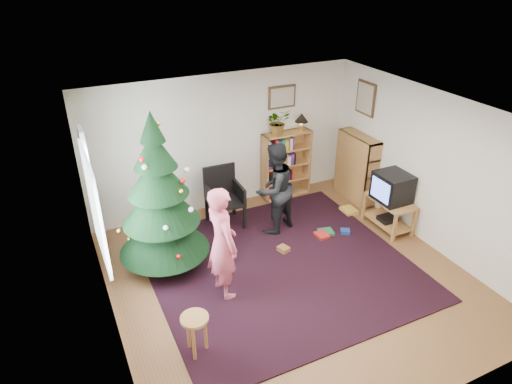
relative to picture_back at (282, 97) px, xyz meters
name	(u,v)px	position (x,y,z in m)	size (l,w,h in m)	color
floor	(289,277)	(-1.15, -2.48, -1.95)	(5.00, 5.00, 0.00)	brown
ceiling	(296,116)	(-1.15, -2.48, 0.55)	(5.00, 5.00, 0.00)	white
wall_back	(224,143)	(-1.15, 0.02, -0.70)	(5.00, 0.02, 2.50)	silver
wall_front	(426,325)	(-1.15, -4.97, -0.70)	(5.00, 0.02, 2.50)	silver
wall_left	(104,250)	(-3.65, -2.48, -0.70)	(0.02, 5.00, 2.50)	silver
wall_right	(431,171)	(1.35, -2.48, -0.70)	(0.02, 5.00, 2.50)	silver
rug	(280,266)	(-1.15, -2.17, -1.94)	(3.80, 3.60, 0.02)	black
window_pane	(95,208)	(-3.62, -1.88, -0.45)	(0.04, 1.20, 1.40)	silver
curtain	(90,184)	(-3.58, -1.18, -0.45)	(0.06, 0.35, 1.60)	white
picture_back	(282,97)	(0.00, 0.00, 0.00)	(0.55, 0.03, 0.42)	#4C3319
picture_right	(366,98)	(1.33, -0.73, 0.00)	(0.03, 0.50, 0.60)	#4C3319
christmas_tree	(160,206)	(-2.70, -1.34, -0.92)	(1.36, 1.36, 2.46)	#3F2816
bookshelf_back	(286,164)	(0.06, -0.14, -1.29)	(0.95, 0.30, 1.30)	#9F6838
bookshelf_right	(356,167)	(1.19, -0.85, -1.29)	(0.30, 0.95, 1.30)	#9F6838
tv_stand	(389,211)	(1.07, -1.99, -1.63)	(0.48, 0.86, 0.55)	#9F6838
crt_tv	(392,187)	(1.07, -1.99, -1.16)	(0.52, 0.56, 0.49)	black
armchair	(222,194)	(-1.45, -0.58, -1.38)	(0.59, 0.59, 1.05)	black
stool	(195,325)	(-2.86, -3.24, -1.52)	(0.34, 0.34, 0.56)	#9F6838
person_standing	(222,243)	(-2.15, -2.35, -1.12)	(0.61, 0.40, 1.67)	#C24D63
person_by_chair	(274,189)	(-0.76, -1.20, -1.15)	(0.78, 0.60, 1.60)	black
potted_plant	(278,122)	(-0.14, -0.14, -0.41)	(0.43, 0.37, 0.48)	gray
table_lamp	(302,119)	(0.36, -0.14, -0.43)	(0.25, 0.25, 0.33)	#A57F33
floor_clutter	(326,231)	(0.00, -1.70, -1.91)	(1.90, 0.78, 0.08)	#A51E19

